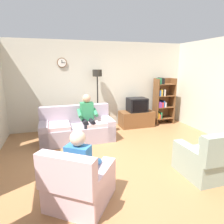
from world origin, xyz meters
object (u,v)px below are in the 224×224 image
(tv_stand, at_px, (136,119))
(person_in_left_armchair, at_px, (82,162))
(floor_lamp, at_px, (97,83))
(tv, at_px, (137,105))
(armchair_near_window, at_px, (79,185))
(couch, at_px, (77,129))
(person_on_couch, at_px, (88,115))
(armchair_near_bookshelf, at_px, (206,161))
(bookshelf, at_px, (162,100))

(tv_stand, bearing_deg, person_in_left_armchair, -125.60)
(tv_stand, xyz_separation_m, floor_lamp, (-1.28, 0.10, 1.20))
(tv, distance_m, armchair_near_window, 3.96)
(tv, xyz_separation_m, armchair_near_window, (-2.30, -3.19, -0.44))
(couch, relative_size, person_on_couch, 1.54)
(tv_stand, relative_size, person_on_couch, 0.89)
(tv_stand, bearing_deg, couch, -161.62)
(tv_stand, distance_m, person_in_left_armchair, 3.89)
(couch, distance_m, person_in_left_armchair, 2.50)
(tv, bearing_deg, armchair_near_bookshelf, -90.05)
(armchair_near_window, relative_size, armchair_near_bookshelf, 1.31)
(couch, xyz_separation_m, armchair_near_window, (-0.27, -2.54, -0.02))
(floor_lamp, height_order, person_in_left_armchair, floor_lamp)
(floor_lamp, xyz_separation_m, person_in_left_armchair, (-0.98, -3.24, -0.85))
(couch, bearing_deg, tv, 17.76)
(tv, relative_size, person_on_couch, 0.48)
(armchair_near_bookshelf, relative_size, person_on_couch, 0.73)
(couch, xyz_separation_m, tv_stand, (2.03, 0.67, -0.06))
(bookshelf, xyz_separation_m, person_on_couch, (-2.73, -0.86, -0.12))
(couch, height_order, armchair_near_window, same)
(tv, bearing_deg, armchair_near_window, -125.81)
(bookshelf, bearing_deg, armchair_near_window, -134.93)
(person_on_couch, height_order, person_in_left_armchair, person_on_couch)
(armchair_near_bookshelf, bearing_deg, person_in_left_armchair, -179.71)
(tv_stand, distance_m, person_on_couch, 1.97)
(floor_lamp, xyz_separation_m, armchair_near_window, (-1.03, -3.32, -1.16))
(armchair_near_window, bearing_deg, couch, 83.84)
(armchair_near_window, bearing_deg, tv, 54.19)
(person_on_couch, bearing_deg, person_in_left_armchair, -102.04)
(tv, bearing_deg, person_on_couch, -156.51)
(bookshelf, distance_m, armchair_near_bookshelf, 3.39)
(armchair_near_window, distance_m, person_in_left_armchair, 0.33)
(armchair_near_bookshelf, bearing_deg, bookshelf, 73.02)
(floor_lamp, bearing_deg, armchair_near_bookshelf, -68.51)
(floor_lamp, relative_size, person_in_left_armchair, 1.65)
(couch, xyz_separation_m, person_on_couch, (0.28, -0.11, 0.39))
(floor_lamp, xyz_separation_m, person_on_couch, (-0.47, -0.88, -0.75))
(bookshelf, relative_size, floor_lamp, 0.85)
(armchair_near_window, relative_size, person_in_left_armchair, 1.05)
(couch, xyz_separation_m, armchair_near_bookshelf, (2.03, -2.46, -0.02))
(tv, xyz_separation_m, floor_lamp, (-1.28, 0.12, 0.72))
(floor_lamp, relative_size, person_on_couch, 1.49)
(couch, height_order, person_in_left_armchair, person_in_left_armchair)
(floor_lamp, height_order, armchair_near_window, floor_lamp)
(floor_lamp, bearing_deg, bookshelf, -0.71)
(person_on_couch, relative_size, person_in_left_armchair, 1.11)
(armchair_near_window, bearing_deg, person_on_couch, 77.14)
(couch, bearing_deg, tv_stand, 18.38)
(tv, bearing_deg, floor_lamp, 174.47)
(tv, height_order, person_on_couch, person_on_couch)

